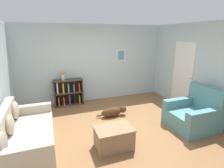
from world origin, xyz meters
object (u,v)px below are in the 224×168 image
(dog, at_px, (114,112))
(couch, at_px, (25,138))
(bookshelf, at_px, (68,92))
(recliner_chair, at_px, (194,114))
(vase, at_px, (63,75))
(coffee_table, at_px, (114,137))

(dog, bearing_deg, couch, -157.11)
(couch, xyz_separation_m, dog, (2.18, 0.92, -0.19))
(bookshelf, relative_size, recliner_chair, 0.89)
(couch, relative_size, recliner_chair, 1.81)
(bookshelf, xyz_separation_m, dog, (1.09, -1.36, -0.28))
(dog, bearing_deg, vase, 132.38)
(couch, bearing_deg, recliner_chair, -4.84)
(bookshelf, xyz_separation_m, vase, (-0.13, -0.02, 0.60))
(bookshelf, xyz_separation_m, coffee_table, (0.58, -2.72, -0.18))
(bookshelf, height_order, vase, vase)
(coffee_table, bearing_deg, vase, 104.80)
(recliner_chair, distance_m, coffee_table, 2.18)
(coffee_table, relative_size, vase, 2.54)
(bookshelf, relative_size, vase, 3.10)
(recliner_chair, height_order, coffee_table, recliner_chair)
(vase, bearing_deg, dog, -47.62)
(couch, xyz_separation_m, vase, (0.96, 2.26, 0.70))
(recliner_chair, bearing_deg, bookshelf, 136.63)
(recliner_chair, bearing_deg, dog, 143.26)
(coffee_table, height_order, dog, coffee_table)
(dog, xyz_separation_m, vase, (-1.22, 1.34, 0.89))
(recliner_chair, height_order, vase, vase)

